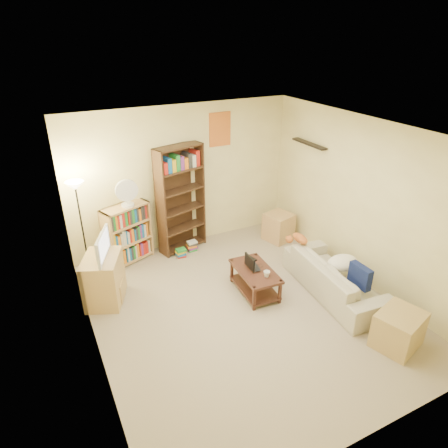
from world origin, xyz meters
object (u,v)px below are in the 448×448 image
at_px(sofa, 335,277).
at_px(floor_lamp, 78,203).
at_px(tv_stand, 104,279).
at_px(short_bookshelf, 128,234).
at_px(end_cabinet, 399,330).
at_px(television, 98,246).
at_px(coffee_table, 255,278).
at_px(tall_bookshelf, 181,197).
at_px(desk_fan, 127,193).
at_px(tabby_cat, 298,239).
at_px(laptop, 257,267).
at_px(side_table, 278,227).
at_px(mug, 267,274).

height_order(sofa, floor_lamp, floor_lamp).
xyz_separation_m(tv_stand, short_bookshelf, (0.60, 0.95, 0.15)).
bearing_deg(end_cabinet, short_bookshelf, 125.04).
distance_m(television, floor_lamp, 0.85).
xyz_separation_m(tv_stand, end_cabinet, (3.07, -2.56, -0.12)).
distance_m(coffee_table, floor_lamp, 2.84).
relative_size(tall_bookshelf, desk_fan, 4.09).
relative_size(tabby_cat, short_bookshelf, 0.42).
xyz_separation_m(laptop, tv_stand, (-2.10, 0.74, -0.04)).
bearing_deg(side_table, television, -172.20).
bearing_deg(mug, tabby_cat, 26.15).
relative_size(floor_lamp, side_table, 3.14).
bearing_deg(tabby_cat, tall_bookshelf, 130.83).
xyz_separation_m(television, desk_fan, (0.66, 0.91, 0.34)).
bearing_deg(coffee_table, floor_lamp, 147.76).
relative_size(mug, end_cabinet, 0.21).
relative_size(short_bookshelf, floor_lamp, 0.63).
height_order(tabby_cat, side_table, tabby_cat).
height_order(television, tall_bookshelf, tall_bookshelf).
xyz_separation_m(short_bookshelf, floor_lamp, (-0.70, -0.19, 0.78)).
distance_m(mug, short_bookshelf, 2.48).
height_order(sofa, laptop, sofa).
height_order(sofa, tall_bookshelf, tall_bookshelf).
relative_size(laptop, mug, 2.58).
relative_size(coffee_table, laptop, 2.94).
distance_m(mug, side_table, 1.90).
relative_size(television, tall_bookshelf, 0.33).
distance_m(television, end_cabinet, 4.05).
height_order(coffee_table, end_cabinet, end_cabinet).
relative_size(coffee_table, desk_fan, 1.97).
bearing_deg(floor_lamp, tall_bookshelf, 6.63).
distance_m(tv_stand, television, 0.55).
xyz_separation_m(laptop, mug, (-0.01, -0.28, 0.03)).
relative_size(coffee_table, side_table, 1.76).
relative_size(tv_stand, desk_fan, 1.57).
bearing_deg(laptop, tall_bookshelf, 27.10).
relative_size(sofa, tabby_cat, 4.46).
relative_size(tv_stand, tall_bookshelf, 0.38).
height_order(tv_stand, short_bookshelf, short_bookshelf).
height_order(short_bookshelf, desk_fan, desk_fan).
bearing_deg(end_cabinet, side_table, 85.75).
height_order(coffee_table, television, television).
height_order(sofa, desk_fan, desk_fan).
relative_size(sofa, television, 3.01).
xyz_separation_m(sofa, mug, (-1.00, 0.32, 0.16)).
bearing_deg(laptop, short_bookshelf, 51.22).
xyz_separation_m(tabby_cat, short_bookshelf, (-2.32, 1.57, -0.10)).
height_order(sofa, short_bookshelf, short_bookshelf).
bearing_deg(short_bookshelf, desk_fan, -61.24).
bearing_deg(tall_bookshelf, sofa, -71.41).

